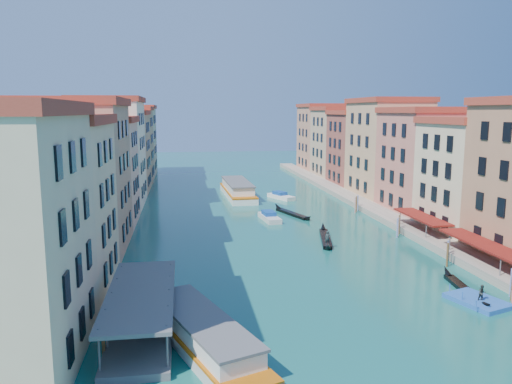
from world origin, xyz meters
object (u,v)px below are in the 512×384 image
(vaporetto_far, at_px, (237,189))
(gondola_fore, at_px, (325,237))
(gondola_right, at_px, (466,289))
(vaporetto_near, at_px, (202,334))
(blue_dock, at_px, (478,301))
(vaporetto_stop, at_px, (142,317))

(vaporetto_far, height_order, gondola_fore, vaporetto_far)
(vaporetto_far, distance_m, gondola_right, 63.60)
(vaporetto_near, relative_size, blue_dock, 2.83)
(vaporetto_stop, relative_size, gondola_fore, 1.25)
(blue_dock, bearing_deg, gondola_fore, 88.79)
(vaporetto_near, height_order, gondola_fore, vaporetto_near)
(vaporetto_stop, distance_m, gondola_fore, 35.96)
(gondola_fore, bearing_deg, vaporetto_near, -109.04)
(vaporetto_near, xyz_separation_m, vaporetto_far, (10.50, 69.55, 0.33))
(gondola_right, relative_size, blue_dock, 1.78)
(vaporetto_near, xyz_separation_m, gondola_fore, (18.82, 30.49, -0.73))
(gondola_fore, bearing_deg, blue_dock, -60.07)
(gondola_right, bearing_deg, blue_dock, -92.17)
(vaporetto_near, height_order, blue_dock, vaporetto_near)
(gondola_fore, xyz_separation_m, blue_dock, (7.82, -25.13, -0.22))
(vaporetto_stop, xyz_separation_m, gondola_right, (31.97, 4.71, -1.01))
(gondola_right, bearing_deg, vaporetto_stop, -164.27)
(vaporetto_near, relative_size, gondola_fore, 1.36)
(vaporetto_stop, xyz_separation_m, vaporetto_near, (4.86, -3.45, -0.26))
(vaporetto_stop, xyz_separation_m, gondola_fore, (23.68, 27.04, -0.99))
(gondola_fore, bearing_deg, gondola_right, -56.99)
(vaporetto_stop, distance_m, vaporetto_near, 5.97)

